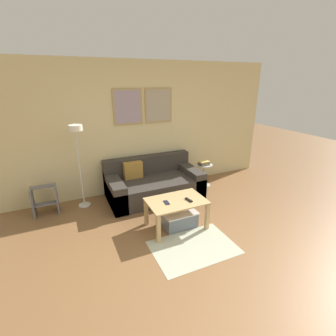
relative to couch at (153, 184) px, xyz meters
The scene contains 12 objects.
ground_plane 2.49m from the couch, 88.12° to the right, with size 16.00×16.00×0.00m, color brown.
wall_back 1.14m from the couch, 80.96° to the left, with size 5.60×0.09×2.55m.
area_rug 1.75m from the couch, 92.62° to the right, with size 1.15×0.78×0.01m, color #B2B79E.
couch is the anchor object (origin of this frame).
coffee_table 1.17m from the couch, 93.58° to the right, with size 0.89×0.58×0.46m.
storage_bin 1.16m from the couch, 90.85° to the right, with size 0.53×0.39×0.25m.
floor_lamp 1.58m from the couch, behind, with size 0.21×0.45×1.53m.
side_table 1.19m from the couch, ahead, with size 0.34×0.34×0.48m.
book_stack 1.20m from the couch, ahead, with size 0.25×0.18×0.08m.
remote_control 1.27m from the couch, 85.56° to the right, with size 0.04×0.15×0.02m, color black.
cell_phone 1.21m from the couch, 101.68° to the right, with size 0.07×0.14×0.01m, color #1E2338.
step_stool 1.94m from the couch, behind, with size 0.40×0.28×0.50m.
Camera 1 is at (-1.65, -1.64, 2.20)m, focal length 26.00 mm.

